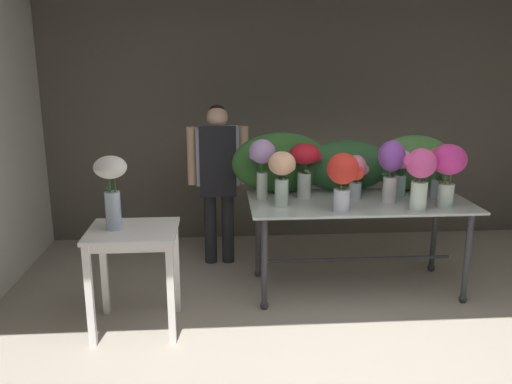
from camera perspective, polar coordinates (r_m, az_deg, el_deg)
name	(u,v)px	position (r m, az deg, el deg)	size (l,w,h in m)	color
ground_plane	(319,292)	(4.66, 6.91, -10.81)	(7.20, 7.20, 0.00)	#9E9384
wall_back	(296,118)	(5.84, 4.34, 8.03)	(5.54, 0.12, 2.67)	#5B564C
display_table_glass	(358,215)	(4.55, 11.05, -2.45)	(1.86, 0.87, 0.81)	#B1BFBA
side_table_white	(133,245)	(3.92, -13.20, -5.59)	(0.64, 0.56, 0.78)	white
florist	(218,169)	(5.03, -4.15, 2.56)	(0.58, 0.24, 1.55)	#232328
foliage_backdrop	(346,164)	(4.75, 9.73, 3.01)	(2.01, 0.30, 0.54)	#2D6028
vase_blush_anemones	(400,168)	(4.72, 15.46, 2.55)	(0.21, 0.17, 0.41)	silver
vase_peach_roses	(282,172)	(4.20, 2.87, 2.17)	(0.22, 0.22, 0.45)	silver
vase_scarlet_tulips	(344,176)	(4.11, 9.52, 1.74)	(0.29, 0.25, 0.47)	silver
vase_fuchsia_lilies	(420,173)	(4.28, 17.40, 2.02)	(0.26, 0.24, 0.50)	silver
vase_magenta_dahlias	(448,167)	(4.43, 20.14, 2.61)	(0.30, 0.28, 0.52)	silver
vase_violet_ranunculus	(391,165)	(4.46, 14.51, 2.87)	(0.22, 0.22, 0.52)	silver
vase_crimson_hydrangea	(305,162)	(4.48, 5.31, 3.27)	(0.28, 0.26, 0.47)	silver
vase_rosy_stock	(356,173)	(4.53, 10.84, 2.07)	(0.21, 0.17, 0.38)	silver
vase_lilac_carnations	(262,160)	(4.39, 0.66, 3.53)	(0.23, 0.22, 0.52)	silver
vase_sunset_peonies	(440,166)	(4.71, 19.41, 2.64)	(0.26, 0.23, 0.45)	silver
vase_white_roses_tall	(111,183)	(3.82, -15.52, 0.92)	(0.23, 0.23, 0.54)	silver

